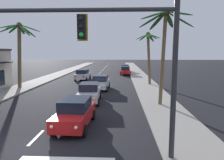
% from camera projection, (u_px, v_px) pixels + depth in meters
% --- Properties ---
extents(ground_plane, '(220.00, 220.00, 0.00)m').
position_uv_depth(ground_plane, '(22.00, 152.00, 9.39)').
color(ground_plane, black).
extents(sidewalk_right, '(3.20, 110.00, 0.14)m').
position_uv_depth(sidewalk_right, '(145.00, 84.00, 28.86)').
color(sidewalk_right, '#9E998E').
rests_on(sidewalk_right, ground).
extents(sidewalk_left, '(3.20, 110.00, 0.14)m').
position_uv_depth(sidewalk_left, '(34.00, 83.00, 29.50)').
color(sidewalk_left, '#9E998E').
rests_on(sidewalk_left, ground).
extents(lane_markings, '(4.28, 88.11, 0.01)m').
position_uv_depth(lane_markings, '(92.00, 84.00, 29.28)').
color(lane_markings, silver).
rests_on(lane_markings, ground).
extents(traffic_signal_mast, '(10.99, 0.40, 6.84)m').
position_uv_depth(traffic_signal_mast, '(85.00, 41.00, 8.15)').
color(traffic_signal_mast, '#2D2D33').
rests_on(traffic_signal_mast, ground).
extents(sedan_lead_at_stop_bar, '(2.07, 4.50, 1.68)m').
position_uv_depth(sedan_lead_at_stop_bar, '(75.00, 113.00, 12.48)').
color(sedan_lead_at_stop_bar, red).
rests_on(sedan_lead_at_stop_bar, ground).
extents(sedan_third_in_queue, '(2.10, 4.51, 1.68)m').
position_uv_depth(sedan_third_in_queue, '(89.00, 92.00, 18.70)').
color(sedan_third_in_queue, silver).
rests_on(sedan_third_in_queue, ground).
extents(sedan_fifth_in_queue, '(2.08, 4.50, 1.68)m').
position_uv_depth(sedan_fifth_in_queue, '(101.00, 82.00, 24.90)').
color(sedan_fifth_in_queue, silver).
rests_on(sedan_fifth_in_queue, ground).
extents(sedan_oncoming_far, '(2.14, 4.52, 1.68)m').
position_uv_depth(sedan_oncoming_far, '(83.00, 75.00, 33.31)').
color(sedan_oncoming_far, silver).
rests_on(sedan_oncoming_far, ground).
extents(sedan_parked_nearest_kerb, '(2.04, 4.49, 1.68)m').
position_uv_depth(sedan_parked_nearest_kerb, '(125.00, 68.00, 46.02)').
color(sedan_parked_nearest_kerb, black).
rests_on(sedan_parked_nearest_kerb, ground).
extents(sedan_parked_mid_kerb, '(2.05, 4.49, 1.68)m').
position_uv_depth(sedan_parked_mid_kerb, '(125.00, 70.00, 40.76)').
color(sedan_parked_mid_kerb, red).
rests_on(sedan_parked_mid_kerb, ground).
extents(palm_left_second, '(4.92, 4.93, 7.93)m').
position_uv_depth(palm_left_second, '(19.00, 43.00, 24.84)').
color(palm_left_second, brown).
rests_on(palm_left_second, ground).
extents(palm_right_second, '(4.39, 4.50, 7.87)m').
position_uv_depth(palm_right_second, '(164.00, 32.00, 16.58)').
color(palm_right_second, brown).
rests_on(palm_right_second, ground).
extents(palm_right_third, '(3.26, 3.32, 7.05)m').
position_uv_depth(palm_right_third, '(148.00, 47.00, 27.46)').
color(palm_right_third, brown).
rests_on(palm_right_third, ground).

